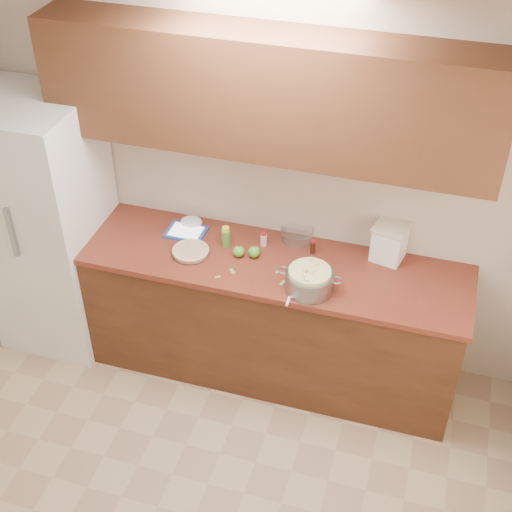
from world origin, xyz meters
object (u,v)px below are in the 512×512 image
(colander, at_px, (309,280))
(flour_canister, at_px, (389,242))
(tablet, at_px, (186,232))
(pie, at_px, (191,252))

(colander, relative_size, flour_canister, 1.58)
(colander, xyz_separation_m, tablet, (-0.89, 0.32, -0.06))
(tablet, bearing_deg, pie, -60.82)
(pie, relative_size, colander, 0.63)
(flour_canister, distance_m, tablet, 1.30)
(pie, bearing_deg, colander, -8.38)
(colander, bearing_deg, pie, 171.62)
(colander, height_order, flour_canister, flour_canister)
(colander, distance_m, tablet, 0.95)
(pie, bearing_deg, tablet, 118.49)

